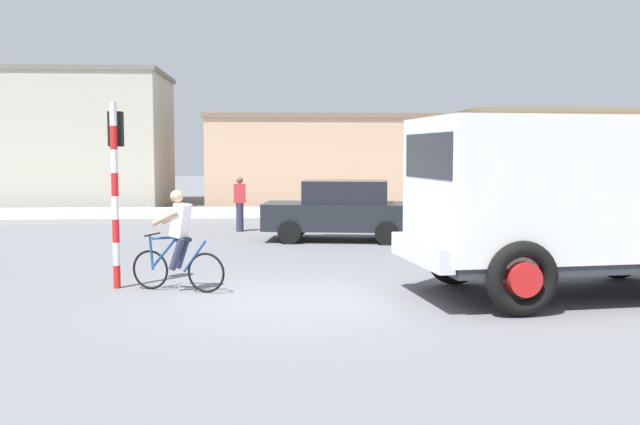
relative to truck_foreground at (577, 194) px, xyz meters
The scene contains 11 objects.
ground_plane 5.11m from the truck_foreground, behind, with size 120.00×120.00×0.00m, color slate.
sidewalk_far 15.83m from the truck_foreground, 107.83° to the left, with size 80.00×5.00×0.16m, color #ADADA8.
truck_foreground is the anchor object (origin of this frame).
cyclist 6.66m from the truck_foreground, behind, with size 1.63×0.73×1.72m.
traffic_light_pole 7.77m from the truck_foreground, behind, with size 0.24×0.43×3.20m.
car_red_near 9.93m from the truck_foreground, 72.38° to the left, with size 4.09×2.06×1.60m.
car_white_mid 8.28m from the truck_foreground, 112.68° to the left, with size 4.21×2.31×1.60m.
pedestrian_near_kerb 11.61m from the truck_foreground, 121.05° to the left, with size 0.34×0.22×1.62m.
building_corner_left 26.19m from the truck_foreground, 124.98° to the left, with size 10.49×6.23×5.83m.
building_mid_block 22.70m from the truck_foreground, 97.30° to the left, with size 10.17×7.84×3.96m.
building_corner_right 22.19m from the truck_foreground, 65.86° to the left, with size 11.43×5.26×4.18m.
Camera 1 is at (-0.09, -11.27, 2.36)m, focal length 40.70 mm.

